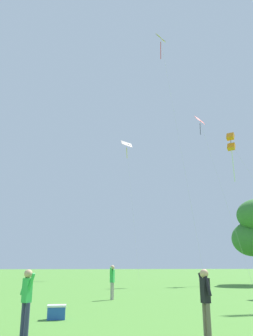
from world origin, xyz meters
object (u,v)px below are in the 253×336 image
person_foreground_watcher (112,279)px  picnic_cooler (56,312)px  kite_yellow_diamond (162,50)px  kite_red_high (202,128)px  person_in_red_shirt (205,296)px  kite_orange_box (231,143)px  kite_black_large (127,149)px  person_in_blue_jacket (27,295)px

person_foreground_watcher → picnic_cooler: person_foreground_watcher is taller
kite_yellow_diamond → kite_red_high: bearing=12.0°
kite_red_high → person_in_red_shirt: kite_red_high is taller
kite_red_high → kite_orange_box: 3.67m
kite_red_high → kite_orange_box: size_ratio=1.12×
kite_orange_box → person_in_red_shirt: kite_orange_box is taller
kite_yellow_diamond → kite_orange_box: bearing=6.8°
kite_red_high → kite_orange_box: (3.28, -0.03, -1.64)m
person_in_red_shirt → person_foreground_watcher: (-1.13, 9.89, 0.07)m
kite_black_large → kite_orange_box: (9.43, -14.52, -3.78)m
kite_black_large → kite_orange_box: kite_black_large is taller
kite_red_high → kite_yellow_diamond: bearing=-168.0°
kite_black_large → person_in_red_shirt: size_ratio=12.75×
kite_black_large → kite_orange_box: size_ratio=1.25×
kite_black_large → kite_red_high: size_ratio=1.11×
picnic_cooler → person_foreground_watcher: bearing=68.2°
kite_black_large → kite_orange_box: 17.72m
person_in_blue_jacket → kite_orange_box: bearing=53.5°
kite_black_large → kite_orange_box: bearing=-57.0°
kite_yellow_diamond → picnic_cooler: bearing=-114.8°
kite_black_large → person_in_red_shirt: kite_black_large is taller
kite_black_large → kite_yellow_diamond: (1.60, -15.45, 6.73)m
person_in_blue_jacket → kite_red_high: bearing=58.8°
person_in_red_shirt → picnic_cooler: size_ratio=2.62×
picnic_cooler → kite_yellow_diamond: bearing=65.2°
kite_orange_box → person_in_blue_jacket: 33.51m
kite_orange_box → person_foreground_watcher: 25.55m
kite_red_high → picnic_cooler: bearing=-123.0°
person_in_red_shirt → kite_orange_box: bearing=61.4°
person_in_blue_jacket → kite_black_large: bearing=77.4°
kite_yellow_diamond → picnic_cooler: kite_yellow_diamond is taller
kite_black_large → person_foreground_watcher: (-5.53, -30.00, -17.55)m
kite_black_large → person_in_blue_jacket: bearing=-102.6°
kite_red_high → person_in_blue_jacket: (-14.88, -24.56, -15.49)m
kite_orange_box → person_in_blue_jacket: size_ratio=10.28×
person_foreground_watcher → kite_black_large: bearing=79.5°
person_in_blue_jacket → picnic_cooler: (0.67, 2.70, -0.71)m
person_in_red_shirt → person_foreground_watcher: size_ratio=0.93×
person_in_blue_jacket → person_foreground_watcher: bearing=70.5°
kite_black_large → picnic_cooler: kite_black_large is taller
kite_red_high → kite_black_large: bearing=113.0°
person_in_red_shirt → person_in_blue_jacket: bearing=168.9°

